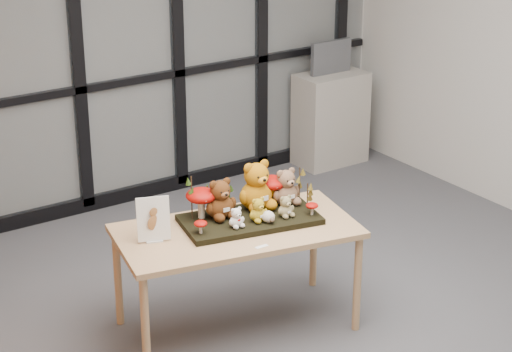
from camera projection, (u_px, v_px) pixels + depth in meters
floor at (309, 321)px, 6.08m from camera, size 5.00×5.00×0.00m
room_shell at (315, 73)px, 5.45m from camera, size 5.00×5.00×5.00m
glass_partition at (128, 37)px, 7.46m from camera, size 4.90×0.06×2.78m
display_table at (237, 238)px, 5.79m from camera, size 1.61×1.03×0.70m
diorama_tray at (250, 219)px, 5.85m from camera, size 0.93×0.59×0.04m
bear_pooh_yellow at (256, 182)px, 5.91m from camera, size 0.31×0.29×0.35m
bear_brown_medium at (220, 196)px, 5.78m from camera, size 0.25×0.24×0.28m
bear_tan_back at (286, 185)px, 5.98m from camera, size 0.24×0.22×0.27m
bear_small_yellow at (258, 208)px, 5.75m from camera, size 0.15×0.14×0.17m
bear_white_bow at (236, 216)px, 5.68m from camera, size 0.13×0.12×0.14m
bear_beige_small at (286, 205)px, 5.82m from camera, size 0.14×0.13×0.16m
plush_cream_hedgehog at (268, 216)px, 5.75m from camera, size 0.07×0.07×0.08m
mushroom_back_left at (201, 202)px, 5.79m from camera, size 0.19×0.19×0.22m
mushroom_back_right at (272, 188)px, 6.00m from camera, size 0.19×0.19×0.21m
mushroom_front_left at (201, 226)px, 5.60m from camera, size 0.08×0.08×0.09m
mushroom_front_right at (312, 208)px, 5.86m from camera, size 0.08×0.08×0.09m
sprig_green_far_left at (192, 198)px, 5.76m from camera, size 0.05×0.05×0.29m
sprig_green_mid_left at (208, 199)px, 5.86m from camera, size 0.05×0.05×0.19m
sprig_dry_far_right at (299, 185)px, 6.01m from camera, size 0.05×0.05×0.24m
sprig_dry_mid_right at (307, 196)px, 5.93m from camera, size 0.05×0.05×0.18m
sprig_green_centre at (228, 197)px, 5.92m from camera, size 0.05×0.05×0.17m
sign_holder at (154, 221)px, 5.55m from camera, size 0.20×0.11×0.28m
label_card at (262, 247)px, 5.53m from camera, size 0.08×0.03×0.00m
cabinet at (330, 119)px, 8.64m from camera, size 0.65×0.38×0.87m
monitor at (331, 57)px, 8.44m from camera, size 0.43×0.04×0.30m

